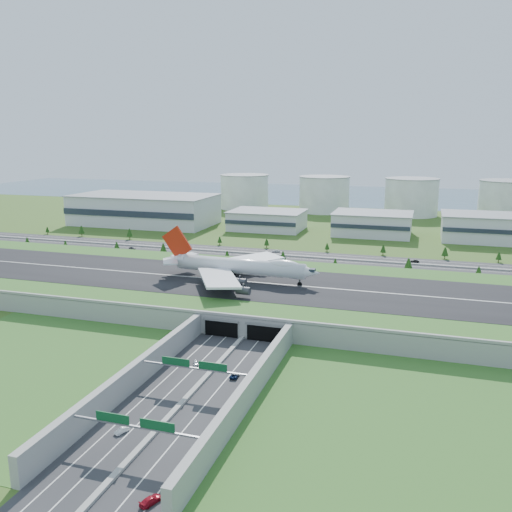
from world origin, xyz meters
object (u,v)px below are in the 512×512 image
(car_2, at_px, (235,375))
(car_3, at_px, (151,500))
(boeing_747, at_px, (239,266))
(fuel_tank_a, at_px, (245,192))
(car_4, at_px, (132,248))
(car_7, at_px, (276,251))
(car_0, at_px, (196,363))
(car_5, at_px, (415,261))
(car_1, at_px, (122,430))

(car_2, distance_m, car_3, 62.54)
(boeing_747, bearing_deg, fuel_tank_a, 110.90)
(car_2, xyz_separation_m, car_4, (-133.53, 167.44, 0.12))
(car_7, bearing_deg, car_2, -2.35)
(car_3, bearing_deg, car_0, -52.90)
(car_4, xyz_separation_m, car_5, (184.24, 15.92, 0.02))
(fuel_tank_a, bearing_deg, car_5, -49.46)
(car_0, xyz_separation_m, car_5, (66.58, 178.16, 0.18))
(car_5, relative_size, car_7, 0.97)
(car_2, height_order, car_5, car_5)
(boeing_747, bearing_deg, car_5, 54.16)
(car_0, bearing_deg, car_4, 101.18)
(fuel_tank_a, relative_size, boeing_747, 0.63)
(car_4, bearing_deg, car_5, -71.66)
(car_2, height_order, car_4, car_4)
(boeing_747, bearing_deg, car_0, -78.37)
(car_1, relative_size, car_5, 0.79)
(car_0, distance_m, car_2, 16.69)
(car_4, distance_m, car_7, 97.76)
(boeing_747, relative_size, car_4, 16.46)
(fuel_tank_a, xyz_separation_m, car_4, (-4.95, -225.53, -16.55))
(car_1, bearing_deg, car_7, 116.63)
(car_4, bearing_deg, car_2, -128.02)
(car_4, xyz_separation_m, car_7, (95.75, 19.71, -0.05))
(car_3, bearing_deg, car_4, -38.11)
(car_2, xyz_separation_m, car_5, (50.71, 183.36, 0.14))
(car_1, bearing_deg, fuel_tank_a, 125.83)
(car_4, bearing_deg, car_3, -135.79)
(boeing_747, height_order, car_3, boeing_747)
(car_2, bearing_deg, car_1, 65.06)
(fuel_tank_a, bearing_deg, car_7, -66.19)
(car_3, distance_m, car_4, 267.64)
(car_4, relative_size, car_7, 0.91)
(car_0, relative_size, car_3, 0.74)
(boeing_747, height_order, car_5, boeing_747)
(car_2, distance_m, car_7, 190.92)
(boeing_747, xyz_separation_m, car_7, (-9.61, 102.29, -14.07))
(car_0, bearing_deg, car_3, -98.76)
(fuel_tank_a, relative_size, car_2, 9.84)
(fuel_tank_a, xyz_separation_m, car_2, (128.58, -392.97, -16.67))
(car_0, relative_size, car_2, 0.77)
(boeing_747, distance_m, car_7, 103.70)
(car_0, xyz_separation_m, car_3, (19.41, -67.64, 0.10))
(boeing_747, relative_size, car_1, 19.71)
(car_1, height_order, car_5, car_5)
(car_2, distance_m, car_5, 190.24)
(car_2, xyz_separation_m, car_7, (-37.78, 187.15, 0.07))
(fuel_tank_a, height_order, car_4, fuel_tank_a)
(fuel_tank_a, distance_m, boeing_747, 324.07)
(boeing_747, xyz_separation_m, car_0, (12.30, -79.66, -14.17))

